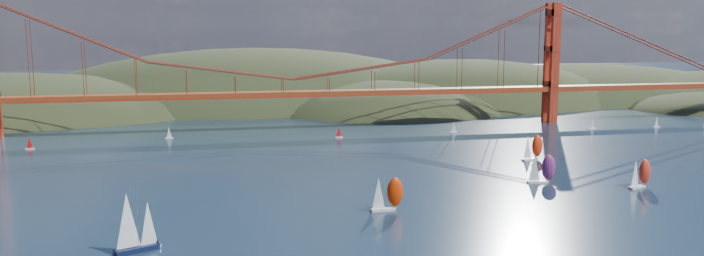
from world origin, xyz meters
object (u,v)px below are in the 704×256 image
(sloop_navy, at_px, (134,223))
(racer_3, at_px, (532,147))
(racer_1, at_px, (640,173))
(racer_0, at_px, (386,193))
(racer_rwb, at_px, (541,168))

(sloop_navy, relative_size, racer_3, 1.45)
(sloop_navy, height_order, racer_1, sloop_navy)
(sloop_navy, height_order, racer_3, sloop_navy)
(racer_0, bearing_deg, sloop_navy, -163.97)
(racer_rwb, bearing_deg, racer_0, -153.57)
(sloop_navy, distance_m, racer_1, 136.33)
(racer_1, xyz_separation_m, racer_3, (-11.56, 42.66, 0.21))
(sloop_navy, xyz_separation_m, racer_rwb, (108.98, 38.92, -1.66))
(sloop_navy, xyz_separation_m, racer_0, (57.72, 19.44, -1.66))
(racer_1, height_order, racer_3, racer_3)
(sloop_navy, relative_size, racer_1, 1.52)
(racer_1, relative_size, racer_rwb, 0.97)
(racer_rwb, bearing_deg, racer_1, -18.55)
(racer_0, distance_m, racer_1, 76.18)
(sloop_navy, bearing_deg, racer_0, -7.34)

